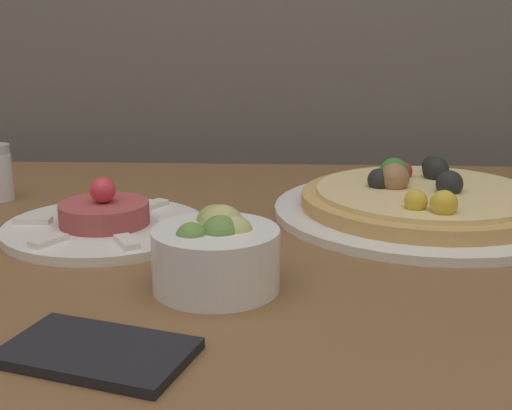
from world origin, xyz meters
TOP-DOWN VIEW (x-y plane):
  - dining_table at (0.00, 0.39)m, footprint 1.06×0.79m
  - pizza_plate at (0.25, 0.51)m, footprint 0.36×0.36m
  - tartare_plate at (-0.11, 0.43)m, footprint 0.22×0.22m
  - small_bowl at (0.03, 0.27)m, footprint 0.11×0.11m
  - napkin at (-0.04, 0.14)m, footprint 0.15×0.11m
  - salt_shaker at (-0.27, 0.56)m, footprint 0.03×0.03m

SIDE VIEW (x-z plane):
  - dining_table at x=0.00m, z-range 0.26..1.00m
  - napkin at x=-0.04m, z-range 0.74..0.75m
  - tartare_plate at x=-0.11m, z-range 0.72..0.78m
  - pizza_plate at x=0.25m, z-range 0.72..0.79m
  - small_bowl at x=0.03m, z-range 0.74..0.81m
  - salt_shaker at x=-0.27m, z-range 0.74..0.81m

